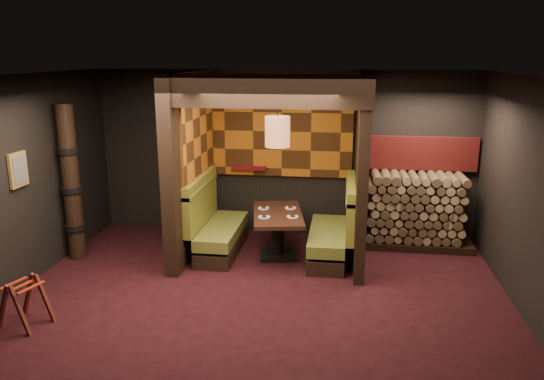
{
  "coord_description": "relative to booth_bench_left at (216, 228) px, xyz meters",
  "views": [
    {
      "loc": [
        1.05,
        -6.2,
        3.12
      ],
      "look_at": [
        0.0,
        1.3,
        1.15
      ],
      "focal_mm": 35.0,
      "sensor_mm": 36.0,
      "label": 1
    }
  ],
  "objects": [
    {
      "name": "booth_bench_right",
      "position": [
        1.89,
        0.0,
        0.0
      ],
      "size": [
        0.68,
        1.6,
        1.14
      ],
      "color": "black",
      "rests_on": "floor"
    },
    {
      "name": "firewood_stack",
      "position": [
        3.25,
        0.7,
        0.21
      ],
      "size": [
        1.73,
        0.7,
        1.22
      ],
      "color": "black",
      "rests_on": "floor"
    },
    {
      "name": "totem_column",
      "position": [
        -2.09,
        -0.55,
        0.79
      ],
      "size": [
        0.31,
        0.31,
        2.4
      ],
      "color": "black",
      "rests_on": "floor"
    },
    {
      "name": "tapa_back_panel",
      "position": [
        0.94,
        1.06,
        1.42
      ],
      "size": [
        2.4,
        0.06,
        1.55
      ],
      "primitive_type": "cube",
      "color": "#B05E14",
      "rests_on": "wall_back"
    },
    {
      "name": "lacquer_shelf",
      "position": [
        0.36,
        1.0,
        0.78
      ],
      "size": [
        0.6,
        0.12,
        0.07
      ],
      "primitive_type": "cube",
      "color": "maroon",
      "rests_on": "wall_back"
    },
    {
      "name": "bay_front_post",
      "position": [
        2.35,
        0.31,
        1.02
      ],
      "size": [
        0.08,
        0.08,
        2.85
      ],
      "primitive_type": "cube",
      "color": "black",
      "rests_on": "floor"
    },
    {
      "name": "header_beam",
      "position": [
        0.94,
        -0.95,
        2.23
      ],
      "size": [
        2.85,
        0.18,
        0.44
      ],
      "primitive_type": "cube",
      "color": "black",
      "rests_on": "partition_left"
    },
    {
      "name": "place_settings",
      "position": [
        1.01,
        -0.08,
        0.33
      ],
      "size": [
        0.68,
        0.71,
        0.03
      ],
      "color": "white",
      "rests_on": "dining_table"
    },
    {
      "name": "ceiling",
      "position": [
        0.96,
        -1.65,
        2.46
      ],
      "size": [
        6.5,
        5.5,
        0.02
      ],
      "primitive_type": "cube",
      "color": "black",
      "rests_on": "ground"
    },
    {
      "name": "partition_right",
      "position": [
        2.26,
        0.05,
        1.02
      ],
      "size": [
        0.15,
        2.1,
        2.85
      ],
      "primitive_type": "cube",
      "color": "black",
      "rests_on": "floor"
    },
    {
      "name": "mosaic_header",
      "position": [
        3.25,
        1.03,
        1.1
      ],
      "size": [
        1.83,
        0.1,
        0.56
      ],
      "primitive_type": "cube",
      "color": "maroon",
      "rests_on": "wall_back"
    },
    {
      "name": "framed_picture",
      "position": [
        -2.25,
        -1.55,
        1.22
      ],
      "size": [
        0.05,
        0.36,
        0.46
      ],
      "color": "olive",
      "rests_on": "wall_left"
    },
    {
      "name": "wall_right",
      "position": [
        4.22,
        -1.65,
        1.02
      ],
      "size": [
        0.02,
        5.5,
        2.85
      ],
      "primitive_type": "cube",
      "color": "black",
      "rests_on": "ground"
    },
    {
      "name": "luggage_rack",
      "position": [
        -1.65,
        -2.63,
        -0.1
      ],
      "size": [
        0.65,
        0.54,
        0.61
      ],
      "color": "#4A1B12",
      "rests_on": "floor"
    },
    {
      "name": "wall_left",
      "position": [
        -2.3,
        -1.65,
        1.02
      ],
      "size": [
        0.02,
        5.5,
        2.85
      ],
      "primitive_type": "cube",
      "color": "black",
      "rests_on": "ground"
    },
    {
      "name": "wall_back",
      "position": [
        0.96,
        1.11,
        1.02
      ],
      "size": [
        6.5,
        0.02,
        2.85
      ],
      "primitive_type": "cube",
      "color": "black",
      "rests_on": "ground"
    },
    {
      "name": "booth_bench_left",
      "position": [
        0.0,
        0.0,
        0.0
      ],
      "size": [
        0.68,
        1.6,
        1.14
      ],
      "color": "black",
      "rests_on": "floor"
    },
    {
      "name": "tapa_side_panel",
      "position": [
        -0.27,
        0.17,
        1.45
      ],
      "size": [
        0.04,
        1.85,
        1.45
      ],
      "primitive_type": "cube",
      "color": "#B05E14",
      "rests_on": "partition_left"
    },
    {
      "name": "pendant_lamp",
      "position": [
        1.01,
        -0.13,
        1.59
      ],
      "size": [
        0.37,
        0.37,
        1.09
      ],
      "color": "#9F653C",
      "rests_on": "ceiling"
    },
    {
      "name": "partition_left",
      "position": [
        -0.39,
        -0.0,
        1.02
      ],
      "size": [
        0.2,
        2.2,
        2.85
      ],
      "primitive_type": "cube",
      "color": "black",
      "rests_on": "floor"
    },
    {
      "name": "wall_front",
      "position": [
        0.96,
        -4.41,
        1.02
      ],
      "size": [
        6.5,
        0.02,
        2.85
      ],
      "primitive_type": "cube",
      "color": "black",
      "rests_on": "ground"
    },
    {
      "name": "dining_table",
      "position": [
        1.01,
        -0.08,
        0.08
      ],
      "size": [
        0.96,
        1.47,
        0.72
      ],
      "color": "black",
      "rests_on": "floor"
    },
    {
      "name": "floor",
      "position": [
        0.96,
        -1.65,
        -0.41
      ],
      "size": [
        6.5,
        5.5,
        0.02
      ],
      "primitive_type": "cube",
      "color": "black",
      "rests_on": "ground"
    }
  ]
}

